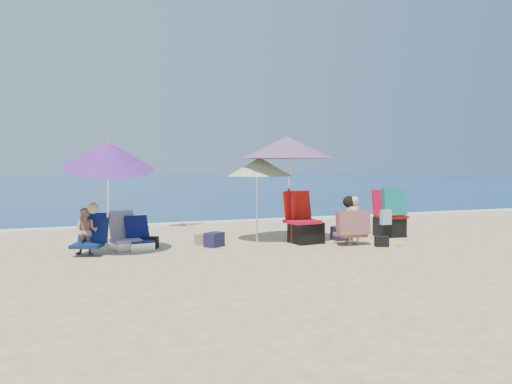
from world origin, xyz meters
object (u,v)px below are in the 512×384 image
object	(u,v)px
umbrella_blue	(109,155)
person_left	(88,231)
chair_navy	(140,240)
camp_chair_right	(390,219)
umbrella_turquoise	(287,147)
furled_umbrella	(292,213)
chair_rainbow	(126,239)
umbrella_striped	(260,167)
camp_chair_left	(304,228)
person_center	(353,221)

from	to	relation	value
umbrella_blue	person_left	bearing A→B (deg)	156.51
chair_navy	camp_chair_right	world-z (taller)	camp_chair_right
umbrella_turquoise	camp_chair_right	xyz separation A→B (m)	(2.55, -0.20, -1.64)
umbrella_blue	furled_umbrella	size ratio (longest dim) A/B	1.89
chair_rainbow	person_left	distance (m)	0.88
umbrella_striped	furled_umbrella	world-z (taller)	umbrella_striped
camp_chair_left	umbrella_striped	bearing A→B (deg)	148.55
umbrella_turquoise	umbrella_blue	bearing A→B (deg)	-175.10
chair_rainbow	camp_chair_left	world-z (taller)	camp_chair_left
umbrella_blue	chair_navy	world-z (taller)	umbrella_blue
umbrella_turquoise	umbrella_striped	bearing A→B (deg)	165.91
chair_navy	camp_chair_left	distance (m)	3.44
furled_umbrella	camp_chair_right	size ratio (longest dim) A/B	1.04
person_center	furled_umbrella	bearing A→B (deg)	147.36
camp_chair_right	furled_umbrella	bearing A→B (deg)	-178.10
umbrella_turquoise	person_center	distance (m)	2.11
umbrella_turquoise	chair_navy	distance (m)	3.67
person_left	furled_umbrella	bearing A→B (deg)	-1.86
umbrella_turquoise	camp_chair_left	world-z (taller)	umbrella_turquoise
umbrella_blue	camp_chair_right	size ratio (longest dim) A/B	1.97
furled_umbrella	umbrella_blue	bearing A→B (deg)	-179.49
umbrella_blue	chair_rainbow	distance (m)	1.78
person_center	umbrella_turquoise	bearing A→B (deg)	137.58
camp_chair_left	person_center	world-z (taller)	camp_chair_left
furled_umbrella	person_center	distance (m)	1.27
camp_chair_left	camp_chair_right	world-z (taller)	camp_chair_right
chair_navy	person_left	size ratio (longest dim) A/B	0.67
umbrella_turquoise	person_center	world-z (taller)	umbrella_turquoise
umbrella_turquoise	camp_chair_right	size ratio (longest dim) A/B	2.31
umbrella_striped	camp_chair_left	size ratio (longest dim) A/B	1.68
chair_rainbow	camp_chair_right	bearing A→B (deg)	-4.39
person_left	camp_chair_right	bearing A→B (deg)	-0.42
umbrella_striped	person_center	bearing A→B (deg)	-34.25
umbrella_striped	chair_navy	bearing A→B (deg)	-179.72
umbrella_striped	camp_chair_right	xyz separation A→B (m)	(3.12, -0.35, -1.21)
umbrella_turquoise	camp_chair_left	bearing A→B (deg)	-55.33
umbrella_striped	chair_rainbow	distance (m)	3.16
camp_chair_right	person_left	xyz separation A→B (m)	(-6.69, 0.05, 0.03)
umbrella_striped	furled_umbrella	distance (m)	1.21
umbrella_striped	furled_umbrella	size ratio (longest dim) A/B	1.56
umbrella_striped	chair_navy	size ratio (longest dim) A/B	2.87
chair_navy	furled_umbrella	bearing A→B (deg)	-7.60
chair_navy	umbrella_blue	bearing A→B (deg)	-143.10
chair_navy	camp_chair_left	xyz separation A→B (m)	(3.40, -0.49, 0.16)
furled_umbrella	camp_chair_left	distance (m)	0.41
umbrella_blue	camp_chair_left	bearing A→B (deg)	-0.54
umbrella_turquoise	umbrella_blue	xyz separation A→B (m)	(-3.75, -0.32, -0.20)
umbrella_striped	chair_navy	distance (m)	2.96
furled_umbrella	chair_navy	world-z (taller)	furled_umbrella
umbrella_blue	chair_rainbow	xyz separation A→B (m)	(0.36, 0.57, -1.65)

